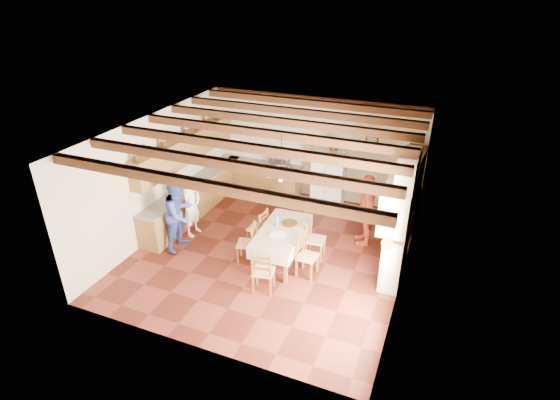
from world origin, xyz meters
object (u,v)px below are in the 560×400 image
Objects in this scene: chair_left_near at (246,243)px; person_woman_red at (366,210)px; dining_table at (281,233)px; chair_end_far at (296,217)px; microwave at (280,161)px; chair_end_near at (263,271)px; refrigerator at (328,178)px; chair_left_far at (257,228)px; person_man at (192,205)px; hutch at (409,190)px; person_woman_blue at (180,214)px; chair_right_near at (307,256)px; chair_right_far at (316,239)px.

chair_left_near is 2.94m from person_woman_red.
dining_table is 1.20m from chair_end_far.
chair_end_far reaches higher than dining_table.
chair_end_near is at bearing -74.33° from microwave.
person_woman_red is at bearing 41.92° from dining_table.
refrigerator reaches higher than chair_end_far.
chair_left_far is 1.75m from person_man.
hutch is 1.43m from person_woman_red.
person_woman_red is (1.59, 1.42, 0.19)m from dining_table.
chair_left_near is 1.00× the size of chair_end_far.
person_woman_blue reaches higher than chair_end_far.
chair_right_near reaches higher than dining_table.
chair_end_near is 0.54× the size of person_woman_blue.
chair_end_far is (-2.51, -1.42, -0.56)m from hutch.
chair_right_far is (1.45, 0.04, 0.00)m from chair_left_far.
dining_table is (-2.41, -2.59, -0.33)m from hutch.
hutch reaches higher than refrigerator.
chair_left_near is 1.59m from chair_right_far.
microwave reaches higher than dining_table.
chair_right_far is 3.21m from person_woman_blue.
chair_left_far is 1.83× the size of microwave.
hutch reaches higher than chair_right_far.
microwave is (-2.02, 2.75, 0.57)m from chair_right_far.
chair_left_far is at bearing -83.64° from person_woman_red.
hutch is at bearing -14.16° from refrigerator.
person_woman_blue is (-2.30, -1.58, 0.41)m from chair_end_far.
microwave reaches higher than chair_right_near.
hutch reaches higher than chair_end_near.
chair_left_near is at bearing -152.94° from dining_table.
dining_table is at bearing 115.17° from chair_right_far.
microwave reaches higher than chair_end_far.
chair_end_far is (-0.31, -1.76, -0.38)m from refrigerator.
chair_left_near is 1.83× the size of microwave.
refrigerator is at bearing 6.32° from chair_right_far.
person_woman_blue is at bearing 95.95° from chair_right_near.
person_woman_red is 3.39m from microwave.
person_man is 3.05× the size of microwave.
chair_left_far is at bearing -62.39° from person_woman_blue.
microwave is at bearing 167.05° from refrigerator.
person_woman_blue is at bearing -144.00° from hutch.
chair_left_far is at bearing 155.51° from dining_table.
chair_left_far and chair_right_far have the same top height.
chair_left_near is (-0.71, -0.36, -0.23)m from dining_table.
dining_table is 1.15× the size of person_man.
chair_left_far is 1.85m from person_woman_blue.
dining_table is 0.83m from chair_left_near.
person_woman_red is at bearing 112.57° from chair_left_near.
refrigerator reaches higher than microwave.
microwave is at bearing -164.06° from chair_left_far.
chair_left_near is 1.65m from chair_end_far.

